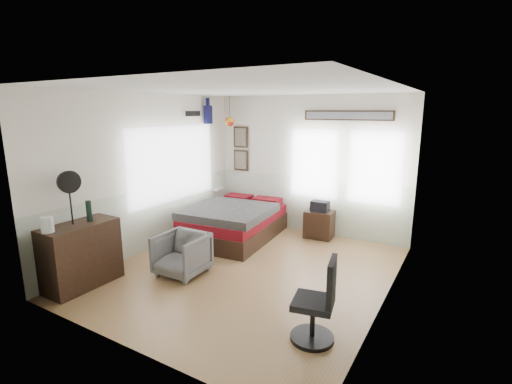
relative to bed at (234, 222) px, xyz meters
The scene contains 12 objects.
ground_plane 1.58m from the bed, 48.13° to the right, with size 4.00×4.50×0.01m, color #987043.
room_shell 1.87m from the bed, 45.27° to the right, with size 4.02×4.52×2.71m.
wall_decor 1.96m from the bed, 95.23° to the left, with size 3.55×1.32×1.44m.
bed is the anchor object (origin of this frame).
dresser 2.83m from the bed, 104.54° to the right, with size 0.48×1.00×0.90m, color #352115.
armchair 1.78m from the bed, 82.19° to the right, with size 0.67×0.69×0.63m, color #5D5D5D.
nightstand 1.64m from the bed, 31.52° to the left, with size 0.52×0.42×0.52m, color #352115.
task_chair 3.46m from the bed, 41.43° to the right, with size 0.49×0.49×0.94m.
kettle 3.30m from the bed, 102.70° to the right, with size 0.18×0.15×0.20m.
bottle 2.76m from the bed, 104.71° to the right, with size 0.07×0.07×0.30m, color black.
stand_fan 3.10m from the bed, 105.03° to the right, with size 0.12×0.30×0.74m.
black_bag 1.67m from the bed, 31.52° to the left, with size 0.33×0.21×0.19m, color black.
Camera 1 is at (2.80, -4.51, 2.41)m, focal length 26.00 mm.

